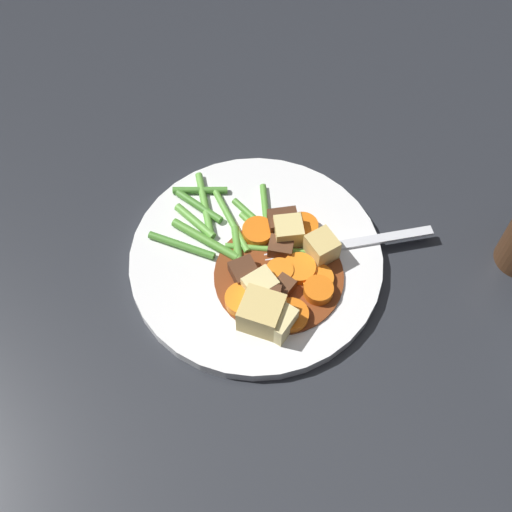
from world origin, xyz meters
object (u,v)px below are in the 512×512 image
carrot_slice_1 (291,316)px  carrot_slice_4 (299,269)px  potato_chunk_1 (322,248)px  meat_chunk_0 (266,300)px  carrot_slice_6 (318,291)px  potato_chunk_0 (261,313)px  dinner_plate (256,260)px  carrot_slice_7 (304,230)px  meat_chunk_3 (283,222)px  carrot_slice_0 (317,279)px  meat_chunk_2 (285,287)px  meat_chunk_1 (281,248)px  fork (343,245)px  meat_chunk_4 (244,272)px  potato_chunk_3 (288,232)px  carrot_slice_5 (280,273)px  potato_chunk_2 (260,287)px  potato_chunk_4 (278,322)px  carrot_slice_3 (258,232)px  carrot_slice_2 (242,301)px

carrot_slice_1 → carrot_slice_4: (-0.04, 0.03, 0.00)m
potato_chunk_1 → meat_chunk_0: potato_chunk_1 is taller
carrot_slice_6 → potato_chunk_0: bearing=-95.4°
dinner_plate → carrot_slice_1: carrot_slice_1 is taller
carrot_slice_7 → meat_chunk_3: bearing=-138.8°
meat_chunk_0 → carrot_slice_1: bearing=28.8°
carrot_slice_0 → potato_chunk_0: potato_chunk_0 is taller
carrot_slice_7 → meat_chunk_2: bearing=-49.5°
meat_chunk_1 → fork: meat_chunk_1 is taller
meat_chunk_3 → meat_chunk_4: bearing=-66.1°
dinner_plate → potato_chunk_3: (-0.00, 0.04, 0.02)m
carrot_slice_7 → meat_chunk_2: (0.05, -0.05, 0.00)m
carrot_slice_5 → meat_chunk_3: (-0.05, 0.03, 0.00)m
potato_chunk_2 → fork: potato_chunk_2 is taller
potato_chunk_0 → potato_chunk_1: (-0.03, 0.09, -0.00)m
carrot_slice_0 → carrot_slice_6: 0.01m
potato_chunk_2 → potato_chunk_4: (0.04, -0.01, 0.00)m
dinner_plate → potato_chunk_1: (0.03, 0.05, 0.02)m
dinner_plate → meat_chunk_2: (0.05, 0.00, 0.02)m
carrot_slice_0 → fork: size_ratio=0.19×
meat_chunk_4 → carrot_slice_3: bearing=132.4°
fork → carrot_slice_2: bearing=-89.1°
carrot_slice_0 → fork: (-0.02, 0.05, -0.00)m
dinner_plate → meat_chunk_2: 0.05m
carrot_slice_3 → carrot_slice_4: same height
meat_chunk_0 → meat_chunk_3: meat_chunk_0 is taller
carrot_slice_1 → carrot_slice_4: 0.05m
potato_chunk_0 → meat_chunk_1: 0.08m
fork → carrot_slice_7: bearing=-143.5°
potato_chunk_4 → carrot_slice_3: bearing=157.8°
carrot_slice_1 → potato_chunk_2: (-0.04, -0.01, 0.01)m
carrot_slice_0 → meat_chunk_4: meat_chunk_4 is taller
carrot_slice_6 → carrot_slice_7: 0.07m
meat_chunk_1 → potato_chunk_4: bearing=-35.1°
potato_chunk_4 → meat_chunk_3: potato_chunk_4 is taller
carrot_slice_1 → potato_chunk_0: (-0.01, -0.02, 0.01)m
potato_chunk_2 → potato_chunk_4: size_ratio=0.95×
dinner_plate → meat_chunk_4: (0.01, -0.02, 0.02)m
carrot_slice_6 → meat_chunk_3: size_ratio=0.97×
potato_chunk_1 → meat_chunk_4: 0.08m
potato_chunk_3 → meat_chunk_0: bearing=-48.7°
carrot_slice_2 → carrot_slice_6: same height
carrot_slice_0 → potato_chunk_1: (-0.02, 0.02, 0.01)m
carrot_slice_1 → meat_chunk_2: 0.03m
carrot_slice_2 → meat_chunk_4: bearing=145.0°
potato_chunk_2 → carrot_slice_7: bearing=114.9°
carrot_slice_0 → meat_chunk_2: 0.03m
meat_chunk_1 → fork: bearing=64.3°
carrot_slice_2 → potato_chunk_3: potato_chunk_3 is taller
carrot_slice_5 → carrot_slice_3: bearing=171.2°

